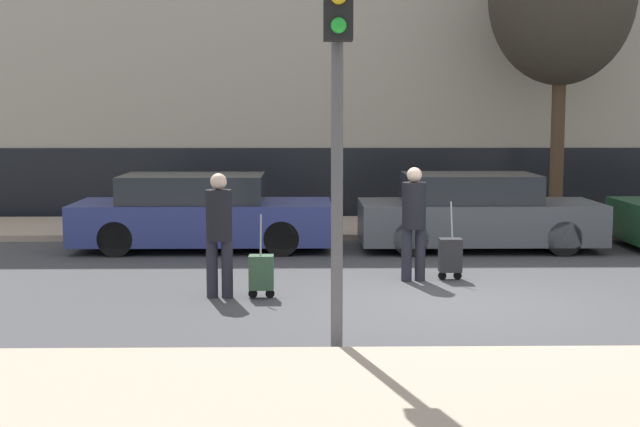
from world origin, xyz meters
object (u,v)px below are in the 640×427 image
pedestrian_right (414,217)px  trolley_right (450,255)px  trolley_left (261,272)px  pedestrian_left (219,228)px  parked_car_1 (476,214)px  parked_car_0 (201,214)px  traffic_light (338,76)px

pedestrian_right → trolley_right: (0.54, 0.08, -0.57)m
trolley_left → trolley_right: 2.94m
pedestrian_left → pedestrian_right: 2.89m
parked_car_1 → parked_car_0: bearing=179.0°
parked_car_0 → trolley_left: parked_car_0 is taller
parked_car_1 → trolley_right: bearing=-107.9°
trolley_left → trolley_right: bearing=24.8°
parked_car_1 → pedestrian_left: 5.80m
pedestrian_right → trolley_left: bearing=20.2°
parked_car_1 → trolley_left: (-3.60, -4.10, -0.29)m
parked_car_1 → traffic_light: traffic_light is taller
parked_car_0 → pedestrian_right: bearing=-41.7°
trolley_right → traffic_light: 4.98m
parked_car_0 → traffic_light: bearing=-72.7°
pedestrian_right → traffic_light: size_ratio=0.42×
parked_car_1 → trolley_left: size_ratio=3.77×
parked_car_0 → traffic_light: size_ratio=1.15×
parked_car_0 → parked_car_1: 4.86m
pedestrian_right → traffic_light: traffic_light is taller
parked_car_1 → trolley_right: parked_car_1 is taller
parked_car_1 → pedestrian_right: (-1.47, -2.94, 0.30)m
trolley_left → parked_car_0: bearing=106.8°
parked_car_1 → trolley_left: bearing=-131.3°
trolley_right → parked_car_1: bearing=72.1°
parked_car_0 → trolley_left: bearing=-73.2°
trolley_left → pedestrian_right: bearing=28.5°
parked_car_0 → parked_car_1: parked_car_1 is taller
trolley_right → pedestrian_right: bearing=-171.8°
trolley_left → traffic_light: 3.77m
parked_car_0 → pedestrian_right: (3.39, -3.02, 0.30)m
parked_car_1 → traffic_light: (-2.71, -6.84, 2.14)m
trolley_right → traffic_light: traffic_light is taller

